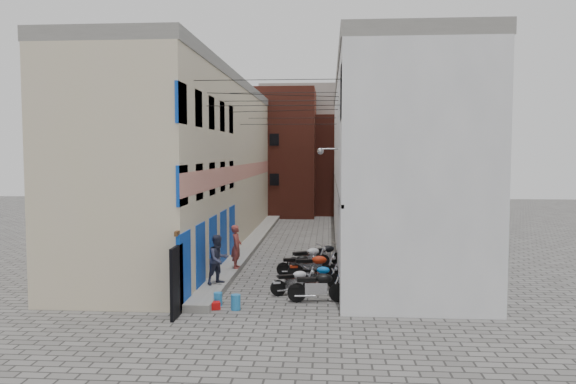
% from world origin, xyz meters
% --- Properties ---
extents(ground, '(90.00, 90.00, 0.00)m').
position_xyz_m(ground, '(0.00, 0.00, 0.00)').
color(ground, '#585553').
rests_on(ground, ground).
extents(plinth, '(0.90, 26.00, 0.25)m').
position_xyz_m(plinth, '(-2.05, 13.00, 0.12)').
color(plinth, slate).
rests_on(plinth, ground).
extents(building_left, '(5.10, 27.00, 9.00)m').
position_xyz_m(building_left, '(-4.98, 12.95, 4.50)').
color(building_left, beige).
rests_on(building_left, ground).
extents(building_right, '(5.94, 26.00, 9.00)m').
position_xyz_m(building_right, '(5.00, 13.00, 4.51)').
color(building_right, silver).
rests_on(building_right, ground).
extents(building_far_brick_left, '(6.00, 6.00, 10.00)m').
position_xyz_m(building_far_brick_left, '(-2.00, 28.00, 5.00)').
color(building_far_brick_left, maroon).
rests_on(building_far_brick_left, ground).
extents(building_far_brick_right, '(5.00, 6.00, 8.00)m').
position_xyz_m(building_far_brick_right, '(3.00, 30.00, 4.00)').
color(building_far_brick_right, maroon).
rests_on(building_far_brick_right, ground).
extents(building_far_concrete, '(8.00, 5.00, 11.00)m').
position_xyz_m(building_far_concrete, '(0.00, 34.00, 5.50)').
color(building_far_concrete, slate).
rests_on(building_far_concrete, ground).
extents(far_shopfront, '(2.00, 0.30, 2.40)m').
position_xyz_m(far_shopfront, '(0.00, 25.20, 1.20)').
color(far_shopfront, black).
rests_on(far_shopfront, ground).
extents(overhead_wires, '(5.80, 13.02, 1.32)m').
position_xyz_m(overhead_wires, '(0.00, 7.64, 7.12)').
color(overhead_wires, black).
rests_on(overhead_wires, ground).
extents(motorcycle_a, '(2.09, 0.83, 1.18)m').
position_xyz_m(motorcycle_a, '(1.76, 1.63, 0.59)').
color(motorcycle_a, black).
rests_on(motorcycle_a, ground).
extents(motorcycle_b, '(1.86, 1.17, 1.03)m').
position_xyz_m(motorcycle_b, '(0.92, 2.56, 0.51)').
color(motorcycle_b, '#B4B4B9').
rests_on(motorcycle_b, ground).
extents(motorcycle_c, '(1.75, 0.64, 0.99)m').
position_xyz_m(motorcycle_c, '(1.75, 3.60, 0.50)').
color(motorcycle_c, '#0C5EB7').
rests_on(motorcycle_c, ground).
extents(motorcycle_d, '(2.14, 0.93, 1.20)m').
position_xyz_m(motorcycle_d, '(1.54, 4.81, 0.60)').
color(motorcycle_d, '#A0220B').
rests_on(motorcycle_d, ground).
extents(motorcycle_e, '(1.82, 0.87, 1.01)m').
position_xyz_m(motorcycle_e, '(0.86, 5.65, 0.51)').
color(motorcycle_e, black).
rests_on(motorcycle_e, ground).
extents(motorcycle_f, '(2.10, 1.64, 1.19)m').
position_xyz_m(motorcycle_f, '(1.26, 6.60, 0.60)').
color(motorcycle_f, '#B9BABE').
rests_on(motorcycle_f, ground).
extents(motorcycle_g, '(2.04, 1.17, 1.13)m').
position_xyz_m(motorcycle_g, '(1.90, 7.64, 0.56)').
color(motorcycle_g, black).
rests_on(motorcycle_g, ground).
extents(person_a, '(0.46, 0.67, 1.79)m').
position_xyz_m(person_a, '(-1.70, 5.78, 1.15)').
color(person_a, brown).
rests_on(person_a, plinth).
extents(person_b, '(1.09, 1.10, 1.80)m').
position_xyz_m(person_b, '(-1.90, 2.98, 1.15)').
color(person_b, '#303248').
rests_on(person_b, plinth).
extents(water_jug_near, '(0.40, 0.40, 0.49)m').
position_xyz_m(water_jug_near, '(-0.85, 0.50, 0.25)').
color(water_jug_near, '#2578BA').
rests_on(water_jug_near, ground).
extents(water_jug_far, '(0.31, 0.31, 0.44)m').
position_xyz_m(water_jug_far, '(-1.51, 0.91, 0.22)').
color(water_jug_far, '#2884CB').
rests_on(water_jug_far, ground).
extents(red_crate, '(0.44, 0.39, 0.23)m').
position_xyz_m(red_crate, '(-1.55, 0.50, 0.12)').
color(red_crate, '#BA0D0D').
rests_on(red_crate, ground).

